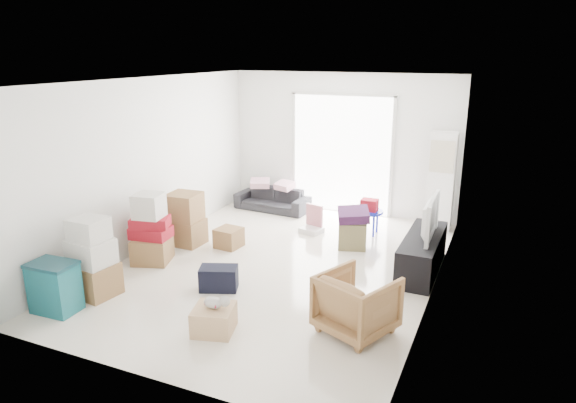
% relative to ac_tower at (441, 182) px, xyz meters
% --- Properties ---
extents(room_shell, '(4.98, 6.48, 3.18)m').
position_rel_ac_tower_xyz_m(room_shell, '(-1.95, -2.65, 0.48)').
color(room_shell, white).
rests_on(room_shell, ground).
extents(sliding_door, '(2.10, 0.04, 2.33)m').
position_rel_ac_tower_xyz_m(sliding_door, '(-1.95, 0.33, 0.37)').
color(sliding_door, white).
rests_on(sliding_door, room_shell).
extents(ac_tower, '(0.45, 0.30, 1.75)m').
position_rel_ac_tower_xyz_m(ac_tower, '(0.00, 0.00, 0.00)').
color(ac_tower, white).
rests_on(ac_tower, room_shell).
extents(tv_console, '(0.48, 1.61, 0.54)m').
position_rel_ac_tower_xyz_m(tv_console, '(0.05, -1.98, -0.61)').
color(tv_console, black).
rests_on(tv_console, room_shell).
extents(television, '(0.60, 1.02, 0.13)m').
position_rel_ac_tower_xyz_m(television, '(0.05, -1.98, -0.27)').
color(television, black).
rests_on(television, tv_console).
extents(sofa, '(1.52, 0.54, 0.58)m').
position_rel_ac_tower_xyz_m(sofa, '(-3.21, -0.15, -0.58)').
color(sofa, '#27272C').
rests_on(sofa, room_shell).
extents(pillow_left, '(0.47, 0.43, 0.12)m').
position_rel_ac_tower_xyz_m(pillow_left, '(-3.49, -0.14, -0.23)').
color(pillow_left, '#E5A7BD').
rests_on(pillow_left, sofa).
extents(pillow_right, '(0.47, 0.42, 0.13)m').
position_rel_ac_tower_xyz_m(pillow_right, '(-2.96, -0.12, -0.22)').
color(pillow_right, '#E5A7BD').
rests_on(pillow_right, sofa).
extents(armchair, '(0.97, 0.94, 0.77)m').
position_rel_ac_tower_xyz_m(armchair, '(-0.34, -3.99, -0.49)').
color(armchair, '#A9794B').
rests_on(armchair, room_shell).
extents(storage_bins, '(0.57, 0.42, 0.64)m').
position_rel_ac_tower_xyz_m(storage_bins, '(-3.85, -5.00, -0.55)').
color(storage_bins, '#125A64').
rests_on(storage_bins, room_shell).
extents(box_stack_a, '(0.63, 0.55, 1.05)m').
position_rel_ac_tower_xyz_m(box_stack_a, '(-3.75, -4.46, -0.40)').
color(box_stack_a, olive).
rests_on(box_stack_a, room_shell).
extents(box_stack_b, '(0.66, 0.66, 1.06)m').
position_rel_ac_tower_xyz_m(box_stack_b, '(-3.75, -3.27, -0.41)').
color(box_stack_b, olive).
rests_on(box_stack_b, room_shell).
extents(box_stack_c, '(0.59, 0.53, 0.86)m').
position_rel_ac_tower_xyz_m(box_stack_c, '(-3.72, -2.43, -0.45)').
color(box_stack_c, olive).
rests_on(box_stack_c, room_shell).
extents(loose_box, '(0.42, 0.42, 0.32)m').
position_rel_ac_tower_xyz_m(loose_box, '(-2.99, -2.28, -0.72)').
color(loose_box, olive).
rests_on(loose_box, room_shell).
extents(duffel_bag, '(0.57, 0.46, 0.32)m').
position_rel_ac_tower_xyz_m(duffel_bag, '(-2.33, -3.69, -0.72)').
color(duffel_bag, black).
rests_on(duffel_bag, room_shell).
extents(ottoman, '(0.54, 0.54, 0.44)m').
position_rel_ac_tower_xyz_m(ottoman, '(-1.14, -1.47, -0.65)').
color(ottoman, olive).
rests_on(ottoman, room_shell).
extents(blanket, '(0.62, 0.62, 0.14)m').
position_rel_ac_tower_xyz_m(blanket, '(-1.14, -1.47, -0.36)').
color(blanket, '#3E1B43').
rests_on(blanket, ottoman).
extents(kids_table, '(0.49, 0.49, 0.62)m').
position_rel_ac_tower_xyz_m(kids_table, '(-1.08, -0.74, -0.43)').
color(kids_table, '#131FB3').
rests_on(kids_table, room_shell).
extents(toy_walker, '(0.42, 0.40, 0.48)m').
position_rel_ac_tower_xyz_m(toy_walker, '(-2.00, -1.05, -0.74)').
color(toy_walker, silver).
rests_on(toy_walker, room_shell).
extents(wood_crate, '(0.55, 0.55, 0.30)m').
position_rel_ac_tower_xyz_m(wood_crate, '(-1.82, -4.64, -0.73)').
color(wood_crate, tan).
rests_on(wood_crate, room_shell).
extents(plush_bunny, '(0.31, 0.17, 0.16)m').
position_rel_ac_tower_xyz_m(plush_bunny, '(-1.79, -4.63, -0.51)').
color(plush_bunny, '#B2ADA8').
rests_on(plush_bunny, wood_crate).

